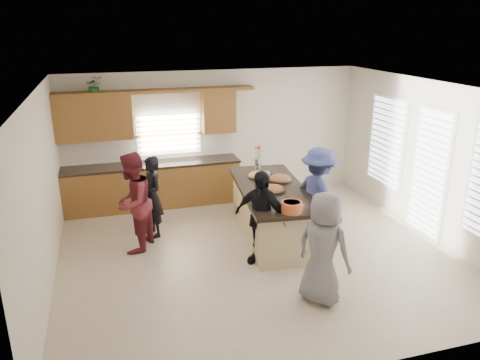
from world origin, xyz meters
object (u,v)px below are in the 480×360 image
object	(u,v)px
woman_left_mid	(133,203)
woman_left_front	(260,218)
woman_right_front	(323,248)
salad_bowl	(292,206)
woman_left_back	(152,197)
woman_right_back	(318,196)
island	(272,213)

from	to	relation	value
woman_left_mid	woman_left_front	size ratio (longest dim) A/B	1.10
woman_left_mid	woman_right_front	size ratio (longest dim) A/B	1.07
salad_bowl	woman_left_back	world-z (taller)	woman_left_back
woman_left_front	woman_right_back	distance (m)	1.31
woman_right_back	woman_right_front	bearing A→B (deg)	142.37
woman_left_back	woman_left_front	bearing A→B (deg)	29.92
salad_bowl	woman_left_mid	distance (m)	2.68
woman_left_back	woman_right_back	distance (m)	2.97
woman_left_back	woman_right_front	distance (m)	3.47
woman_right_back	woman_left_front	bearing A→B (deg)	96.03
woman_right_front	woman_left_back	bearing A→B (deg)	0.54
woman_left_mid	woman_right_back	size ratio (longest dim) A/B	1.00
woman_left_front	woman_right_front	size ratio (longest dim) A/B	0.97
island	salad_bowl	size ratio (longest dim) A/B	8.63
woman_right_back	woman_right_front	size ratio (longest dim) A/B	1.07
woman_left_back	woman_left_front	xyz separation A→B (m)	(1.55, -1.53, 0.04)
woman_left_back	woman_right_back	bearing A→B (deg)	53.35
island	woman_left_mid	size ratio (longest dim) A/B	1.62
woman_left_back	woman_left_front	size ratio (longest dim) A/B	0.95
woman_left_front	woman_right_back	xyz separation A→B (m)	(1.22, 0.45, 0.08)
woman_left_back	woman_right_front	world-z (taller)	woman_right_front
woman_right_back	woman_right_front	world-z (taller)	woman_right_back
salad_bowl	island	bearing A→B (deg)	84.63
woman_right_front	woman_right_back	bearing A→B (deg)	-58.19
woman_left_front	woman_right_front	distance (m)	1.38
island	woman_left_mid	world-z (taller)	woman_left_mid
woman_left_back	woman_left_mid	xyz separation A→B (m)	(-0.38, -0.50, 0.12)
island	woman_left_mid	bearing A→B (deg)	-177.36
salad_bowl	woman_left_back	distance (m)	2.68
island	woman_right_back	xyz separation A→B (m)	(0.70, -0.43, 0.42)
woman_left_front	woman_left_mid	bearing A→B (deg)	-160.23
woman_left_mid	woman_right_back	distance (m)	3.20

